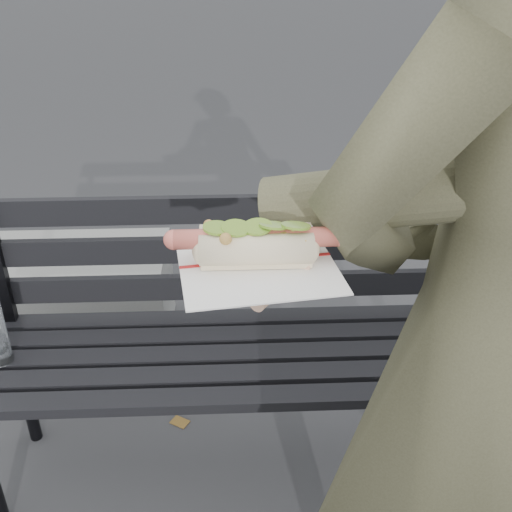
{
  "coord_description": "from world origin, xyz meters",
  "views": [
    {
      "loc": [
        -0.07,
        -0.61,
        1.55
      ],
      "look_at": [
        -0.04,
        0.04,
        1.19
      ],
      "focal_mm": 42.0,
      "sensor_mm": 36.0,
      "label": 1
    }
  ],
  "objects": [
    {
      "name": "concrete_block",
      "position": [
        -0.94,
        1.52,
        0.2
      ],
      "size": [
        1.2,
        0.4,
        0.4
      ],
      "primitive_type": "cube",
      "color": "slate",
      "rests_on": "ground"
    },
    {
      "name": "held_hotdog",
      "position": [
        0.15,
        0.11,
        1.22
      ],
      "size": [
        0.63,
        0.31,
        0.2
      ],
      "color": "#42412C"
    },
    {
      "name": "fallen_leaves",
      "position": [
        0.19,
        0.58,
        0.0
      ],
      "size": [
        4.35,
        3.18,
        0.0
      ],
      "color": "brown",
      "rests_on": "ground"
    },
    {
      "name": "park_bench",
      "position": [
        -0.11,
        0.82,
        0.52
      ],
      "size": [
        1.5,
        0.44,
        0.88
      ],
      "color": "black",
      "rests_on": "ground"
    },
    {
      "name": "person",
      "position": [
        0.36,
        0.14,
        0.94
      ],
      "size": [
        0.79,
        0.63,
        1.89
      ],
      "primitive_type": "imported",
      "rotation": [
        0.0,
        0.0,
        3.43
      ],
      "color": "#42412C",
      "rests_on": "ground"
    }
  ]
}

